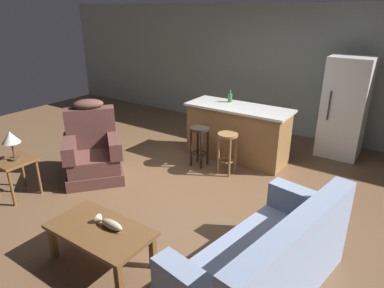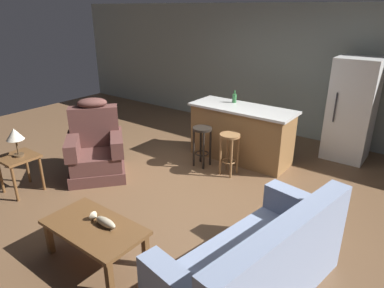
{
  "view_description": "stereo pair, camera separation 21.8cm",
  "coord_description": "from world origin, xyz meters",
  "px_view_note": "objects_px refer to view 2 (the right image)",
  "views": [
    {
      "loc": [
        2.49,
        -3.74,
        2.52
      ],
      "look_at": [
        0.02,
        -0.1,
        0.75
      ],
      "focal_mm": 32.0,
      "sensor_mm": 36.0,
      "label": 1
    },
    {
      "loc": [
        2.67,
        -3.62,
        2.52
      ],
      "look_at": [
        0.02,
        -0.1,
        0.75
      ],
      "focal_mm": 32.0,
      "sensor_mm": 36.0,
      "label": 2
    }
  ],
  "objects_px": {
    "fish_figurine": "(104,221)",
    "table_lamp": "(15,136)",
    "bar_stool_right": "(229,147)",
    "end_table": "(19,162)",
    "bar_stool_left": "(202,139)",
    "recliner_near_lamp": "(96,149)",
    "couch": "(257,266)",
    "bottle_tall_green": "(234,98)",
    "coffee_table": "(95,230)",
    "refrigerator": "(352,110)",
    "kitchen_island": "(241,133)"
  },
  "relations": [
    {
      "from": "fish_figurine",
      "to": "refrigerator",
      "type": "height_order",
      "value": "refrigerator"
    },
    {
      "from": "end_table",
      "to": "refrigerator",
      "type": "relative_size",
      "value": 0.32
    },
    {
      "from": "fish_figurine",
      "to": "refrigerator",
      "type": "bearing_deg",
      "value": 73.18
    },
    {
      "from": "couch",
      "to": "end_table",
      "type": "relative_size",
      "value": 3.6
    },
    {
      "from": "fish_figurine",
      "to": "table_lamp",
      "type": "relative_size",
      "value": 0.83
    },
    {
      "from": "bar_stool_left",
      "to": "refrigerator",
      "type": "height_order",
      "value": "refrigerator"
    },
    {
      "from": "bar_stool_left",
      "to": "bar_stool_right",
      "type": "xyz_separation_m",
      "value": [
        0.53,
        0.0,
        0.0
      ]
    },
    {
      "from": "table_lamp",
      "to": "bar_stool_right",
      "type": "relative_size",
      "value": 0.6
    },
    {
      "from": "fish_figurine",
      "to": "bottle_tall_green",
      "type": "relative_size",
      "value": 1.58
    },
    {
      "from": "kitchen_island",
      "to": "bar_stool_left",
      "type": "bearing_deg",
      "value": -121.18
    },
    {
      "from": "couch",
      "to": "refrigerator",
      "type": "xyz_separation_m",
      "value": [
        -0.2,
        3.85,
        0.54
      ]
    },
    {
      "from": "recliner_near_lamp",
      "to": "bar_stool_right",
      "type": "height_order",
      "value": "recliner_near_lamp"
    },
    {
      "from": "refrigerator",
      "to": "bottle_tall_green",
      "type": "relative_size",
      "value": 8.19
    },
    {
      "from": "fish_figurine",
      "to": "bottle_tall_green",
      "type": "distance_m",
      "value": 3.39
    },
    {
      "from": "couch",
      "to": "bar_stool_right",
      "type": "xyz_separation_m",
      "value": [
        -1.51,
        2.02,
        0.13
      ]
    },
    {
      "from": "end_table",
      "to": "bottle_tall_green",
      "type": "relative_size",
      "value": 2.61
    },
    {
      "from": "end_table",
      "to": "fish_figurine",
      "type": "bearing_deg",
      "value": -5.94
    },
    {
      "from": "bar_stool_right",
      "to": "bottle_tall_green",
      "type": "xyz_separation_m",
      "value": [
        -0.41,
        0.8,
        0.56
      ]
    },
    {
      "from": "couch",
      "to": "end_table",
      "type": "distance_m",
      "value": 3.63
    },
    {
      "from": "fish_figurine",
      "to": "bar_stool_left",
      "type": "xyz_separation_m",
      "value": [
        -0.53,
        2.51,
        0.01
      ]
    },
    {
      "from": "fish_figurine",
      "to": "table_lamp",
      "type": "distance_m",
      "value": 2.14
    },
    {
      "from": "end_table",
      "to": "couch",
      "type": "bearing_deg",
      "value": 4.19
    },
    {
      "from": "table_lamp",
      "to": "kitchen_island",
      "type": "height_order",
      "value": "table_lamp"
    },
    {
      "from": "kitchen_island",
      "to": "refrigerator",
      "type": "distance_m",
      "value": 1.93
    },
    {
      "from": "recliner_near_lamp",
      "to": "bar_stool_right",
      "type": "xyz_separation_m",
      "value": [
        1.69,
        1.26,
        0.05
      ]
    },
    {
      "from": "fish_figurine",
      "to": "bar_stool_left",
      "type": "distance_m",
      "value": 2.57
    },
    {
      "from": "table_lamp",
      "to": "bar_stool_left",
      "type": "xyz_separation_m",
      "value": [
        1.56,
        2.28,
        -0.4
      ]
    },
    {
      "from": "table_lamp",
      "to": "bar_stool_left",
      "type": "distance_m",
      "value": 2.79
    },
    {
      "from": "coffee_table",
      "to": "fish_figurine",
      "type": "bearing_deg",
      "value": 45.12
    },
    {
      "from": "kitchen_island",
      "to": "bottle_tall_green",
      "type": "height_order",
      "value": "bottle_tall_green"
    },
    {
      "from": "couch",
      "to": "table_lamp",
      "type": "xyz_separation_m",
      "value": [
        -3.6,
        -0.25,
        0.53
      ]
    },
    {
      "from": "kitchen_island",
      "to": "refrigerator",
      "type": "bearing_deg",
      "value": 39.37
    },
    {
      "from": "couch",
      "to": "table_lamp",
      "type": "height_order",
      "value": "table_lamp"
    },
    {
      "from": "coffee_table",
      "to": "end_table",
      "type": "height_order",
      "value": "end_table"
    },
    {
      "from": "end_table",
      "to": "bar_stool_right",
      "type": "xyz_separation_m",
      "value": [
        2.1,
        2.29,
        0.01
      ]
    },
    {
      "from": "bar_stool_left",
      "to": "kitchen_island",
      "type": "bearing_deg",
      "value": 58.82
    },
    {
      "from": "coffee_table",
      "to": "bottle_tall_green",
      "type": "bearing_deg",
      "value": 95.79
    },
    {
      "from": "table_lamp",
      "to": "recliner_near_lamp",
      "type": "bearing_deg",
      "value": 68.8
    },
    {
      "from": "end_table",
      "to": "bottle_tall_green",
      "type": "distance_m",
      "value": 3.57
    },
    {
      "from": "end_table",
      "to": "bar_stool_left",
      "type": "xyz_separation_m",
      "value": [
        1.58,
        2.29,
        0.01
      ]
    },
    {
      "from": "refrigerator",
      "to": "bar_stool_left",
      "type": "bearing_deg",
      "value": -135.21
    },
    {
      "from": "table_lamp",
      "to": "bar_stool_right",
      "type": "height_order",
      "value": "table_lamp"
    },
    {
      "from": "coffee_table",
      "to": "couch",
      "type": "distance_m",
      "value": 1.68
    },
    {
      "from": "bottle_tall_green",
      "to": "couch",
      "type": "bearing_deg",
      "value": -55.78
    },
    {
      "from": "fish_figurine",
      "to": "couch",
      "type": "height_order",
      "value": "couch"
    },
    {
      "from": "coffee_table",
      "to": "table_lamp",
      "type": "distance_m",
      "value": 2.11
    },
    {
      "from": "coffee_table",
      "to": "refrigerator",
      "type": "xyz_separation_m",
      "value": [
        1.38,
        4.41,
        0.52
      ]
    },
    {
      "from": "bar_stool_left",
      "to": "couch",
      "type": "bearing_deg",
      "value": -44.76
    },
    {
      "from": "couch",
      "to": "kitchen_island",
      "type": "height_order",
      "value": "kitchen_island"
    },
    {
      "from": "kitchen_island",
      "to": "end_table",
      "type": "bearing_deg",
      "value": -123.85
    }
  ]
}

